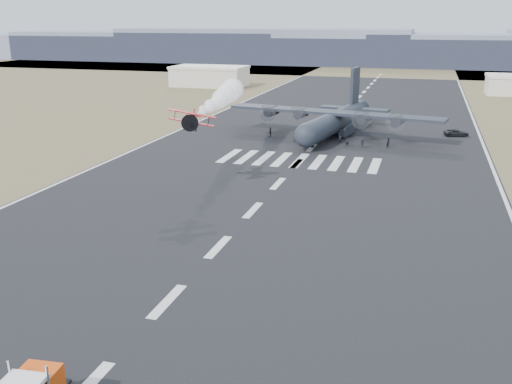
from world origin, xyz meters
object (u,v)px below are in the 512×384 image
at_px(crew_a, 347,142).
at_px(crew_d, 270,132).
at_px(aerobatic_biplane, 191,119).
at_px(crew_f, 330,135).
at_px(hangar_left, 210,76).
at_px(crew_e, 328,136).
at_px(crew_c, 363,143).
at_px(crew_g, 340,139).
at_px(transport_aircraft, 336,119).
at_px(crew_h, 389,143).
at_px(support_vehicle, 456,133).
at_px(crew_b, 294,137).

distance_m(crew_a, crew_d, 16.08).
relative_size(aerobatic_biplane, crew_f, 3.97).
relative_size(hangar_left, aerobatic_biplane, 3.93).
xyz_separation_m(crew_a, crew_e, (-4.08, 3.40, 0.10)).
bearing_deg(crew_e, crew_a, -1.94).
xyz_separation_m(crew_a, crew_c, (2.78, -0.45, -0.01)).
distance_m(hangar_left, crew_f, 93.74).
bearing_deg(crew_e, crew_g, 10.38).
xyz_separation_m(transport_aircraft, crew_h, (10.85, -8.64, -2.28)).
bearing_deg(transport_aircraft, support_vehicle, 23.83).
bearing_deg(crew_d, crew_e, 65.12).
xyz_separation_m(hangar_left, aerobatic_biplane, (41.53, -114.25, 6.04)).
bearing_deg(transport_aircraft, crew_g, -64.86).
relative_size(aerobatic_biplane, transport_aircraft, 0.15).
relative_size(hangar_left, crew_a, 14.91).
height_order(crew_g, crew_h, crew_h).
xyz_separation_m(crew_c, crew_f, (-6.84, 5.78, -0.03)).
bearing_deg(crew_g, crew_b, 161.99).
relative_size(aerobatic_biplane, crew_h, 3.56).
bearing_deg(crew_e, crew_c, 8.55).
bearing_deg(transport_aircraft, crew_a, -59.65).
bearing_deg(crew_d, transport_aircraft, 94.32).
bearing_deg(hangar_left, crew_d, -61.38).
xyz_separation_m(crew_c, crew_h, (4.41, 1.53, 0.06)).
bearing_deg(hangar_left, crew_a, -54.80).
xyz_separation_m(crew_a, crew_f, (-4.06, 5.33, -0.04)).
height_order(crew_c, crew_d, crew_d).
relative_size(hangar_left, transport_aircraft, 0.58).
bearing_deg(crew_g, support_vehicle, 9.73).
bearing_deg(transport_aircraft, crew_h, -28.79).
distance_m(crew_c, crew_f, 8.95).
relative_size(crew_b, crew_g, 0.97).
xyz_separation_m(aerobatic_biplane, crew_f, (12.28, 37.53, -8.66)).
height_order(aerobatic_biplane, crew_c, aerobatic_biplane).
distance_m(crew_b, crew_c, 12.90).
xyz_separation_m(aerobatic_biplane, crew_h, (23.53, 33.28, -8.57)).
relative_size(transport_aircraft, support_vehicle, 9.00).
bearing_deg(crew_f, support_vehicle, -3.71).
height_order(crew_b, crew_g, crew_g).
bearing_deg(crew_b, crew_c, 102.47).
bearing_deg(crew_h, crew_g, 119.80).
height_order(hangar_left, crew_e, hangar_left).
xyz_separation_m(crew_a, crew_h, (7.19, 1.08, 0.05)).
relative_size(crew_c, crew_e, 0.88).
distance_m(aerobatic_biplane, crew_b, 35.20).
bearing_deg(aerobatic_biplane, crew_g, 58.03).
bearing_deg(crew_g, crew_d, 147.70).
height_order(aerobatic_biplane, crew_d, aerobatic_biplane).
xyz_separation_m(crew_d, crew_e, (11.40, -0.95, -0.01)).
bearing_deg(crew_b, crew_h, 109.58).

